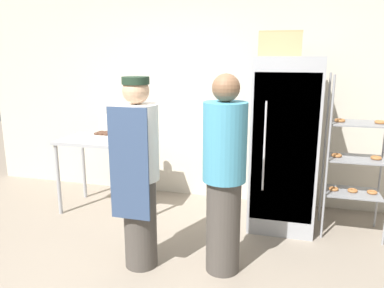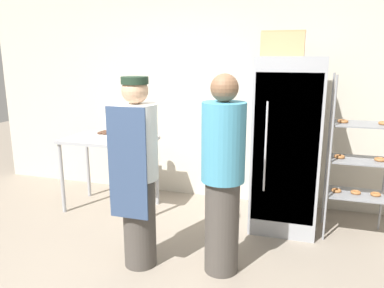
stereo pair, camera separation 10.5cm
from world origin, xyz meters
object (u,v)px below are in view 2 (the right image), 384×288
at_px(refrigerator, 287,144).
at_px(person_baker, 138,172).
at_px(blender_pitcher, 131,126).
at_px(baking_rack, 359,160).
at_px(cardboard_storage_box, 283,44).
at_px(donut_box, 108,133).
at_px(person_customer, 223,176).

bearing_deg(refrigerator, person_baker, -133.60).
bearing_deg(blender_pitcher, refrigerator, 0.63).
xyz_separation_m(baking_rack, cardboard_storage_box, (-0.80, 0.09, 1.12)).
height_order(baking_rack, donut_box, baking_rack).
xyz_separation_m(blender_pitcher, person_baker, (0.64, -1.19, -0.14)).
bearing_deg(person_baker, donut_box, 129.36).
distance_m(baking_rack, person_customer, 1.56).
relative_size(baking_rack, cardboard_storage_box, 3.81).
relative_size(person_baker, person_customer, 0.98).
distance_m(donut_box, person_baker, 1.42).
bearing_deg(person_customer, blender_pitcher, 141.47).
distance_m(refrigerator, person_customer, 1.19).
height_order(donut_box, person_baker, person_baker).
bearing_deg(person_customer, donut_box, 148.60).
xyz_separation_m(cardboard_storage_box, person_baker, (-1.06, -1.25, -1.07)).
bearing_deg(baking_rack, refrigerator, 176.01).
relative_size(cardboard_storage_box, person_customer, 0.26).
xyz_separation_m(donut_box, blender_pitcher, (0.26, 0.09, 0.08)).
distance_m(baking_rack, cardboard_storage_box, 1.39).
xyz_separation_m(refrigerator, person_customer, (-0.45, -1.10, -0.05)).
xyz_separation_m(baking_rack, blender_pitcher, (-2.50, 0.03, 0.20)).
height_order(donut_box, blender_pitcher, blender_pitcher).
relative_size(refrigerator, baking_rack, 1.10).
xyz_separation_m(baking_rack, donut_box, (-2.76, -0.07, 0.11)).
relative_size(refrigerator, blender_pitcher, 6.12).
height_order(donut_box, cardboard_storage_box, cardboard_storage_box).
xyz_separation_m(donut_box, cardboard_storage_box, (1.96, 0.16, 1.01)).
distance_m(baking_rack, donut_box, 2.76).
relative_size(baking_rack, donut_box, 6.12).
distance_m(refrigerator, cardboard_storage_box, 1.03).
bearing_deg(refrigerator, cardboard_storage_box, 157.66).
bearing_deg(cardboard_storage_box, person_baker, -130.09).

